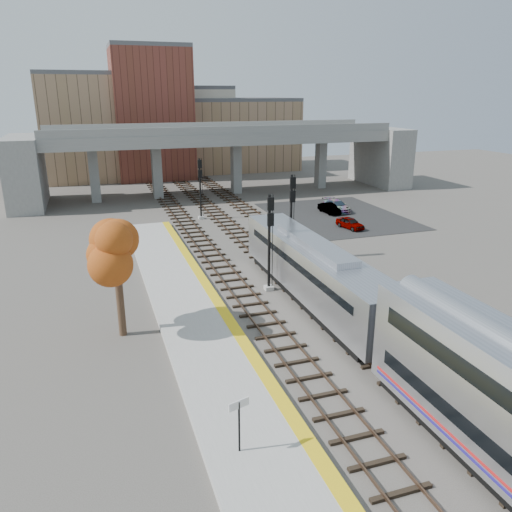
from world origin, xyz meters
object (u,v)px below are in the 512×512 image
object	(u,v)px
locomotive	(313,270)
car_b	(329,208)
tree	(115,249)
signal_mast_far	(200,190)
car_c	(337,206)
signal_mast_near	(269,244)
signal_mast_mid	(291,218)
car_a	(350,223)

from	to	relation	value
locomotive	car_b	world-z (taller)	locomotive
tree	car_b	xyz separation A→B (m)	(25.37, 23.95, -4.65)
signal_mast_far	car_b	xyz separation A→B (m)	(14.84, -2.17, -2.66)
car_c	tree	bearing A→B (deg)	-139.66
signal_mast_near	car_c	distance (m)	26.51
signal_mast_mid	car_c	world-z (taller)	signal_mast_mid
tree	signal_mast_near	bearing A→B (deg)	19.71
tree	signal_mast_far	bearing A→B (deg)	68.04
signal_mast_far	signal_mast_mid	bearing A→B (deg)	-75.94
tree	signal_mast_mid	bearing A→B (deg)	33.67
signal_mast_near	signal_mast_far	world-z (taller)	signal_mast_near
car_b	signal_mast_mid	bearing A→B (deg)	-130.90
car_a	car_b	size ratio (longest dim) A/B	0.96
locomotive	tree	world-z (taller)	tree
locomotive	signal_mast_near	size ratio (longest dim) A/B	2.73
signal_mast_mid	signal_mast_far	size ratio (longest dim) A/B	1.07
tree	car_a	xyz separation A→B (m)	(24.34, 17.06, -4.66)
signal_mast_far	car_a	distance (m)	16.73
signal_mast_far	tree	xyz separation A→B (m)	(-10.53, -26.12, 1.99)
signal_mast_far	car_c	xyz separation A→B (m)	(16.15, -1.49, -2.59)
signal_mast_mid	tree	xyz separation A→B (m)	(-14.63, -9.74, 1.66)
signal_mast_near	tree	size ratio (longest dim) A/B	0.98
car_a	locomotive	bearing A→B (deg)	-138.92
car_a	car_b	world-z (taller)	car_b
signal_mast_near	car_a	size ratio (longest dim) A/B	2.04
signal_mast_near	signal_mast_far	bearing A→B (deg)	90.00
tree	car_a	bearing A→B (deg)	35.02
signal_mast_mid	car_c	size ratio (longest dim) A/B	1.58
signal_mast_near	tree	world-z (taller)	tree
signal_mast_near	signal_mast_far	distance (m)	22.35
car_a	tree	bearing A→B (deg)	-157.92
signal_mast_mid	car_a	world-z (taller)	signal_mast_mid
car_b	car_c	xyz separation A→B (m)	(1.30, 0.67, 0.07)
locomotive	car_b	bearing A→B (deg)	61.03
signal_mast_near	car_b	world-z (taller)	signal_mast_near
locomotive	tree	size ratio (longest dim) A/B	2.68
locomotive	car_a	bearing A→B (deg)	54.02
signal_mast_near	car_b	distance (m)	25.21
locomotive	car_c	distance (m)	27.59
tree	car_b	distance (m)	35.20
locomotive	car_b	size ratio (longest dim) A/B	5.34
signal_mast_near	car_c	world-z (taller)	signal_mast_near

